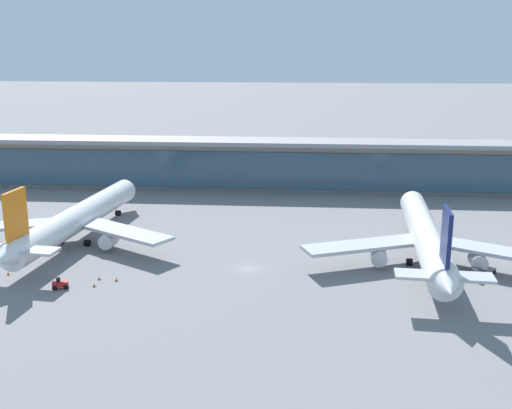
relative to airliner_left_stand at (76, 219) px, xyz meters
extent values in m
plane|color=slate|center=(39.51, -13.53, -5.43)|extent=(1200.00, 1200.00, 0.00)
cylinder|color=white|center=(0.14, 1.32, 0.02)|extent=(11.43, 54.85, 5.75)
cone|color=white|center=(3.24, 30.73, 0.02)|extent=(6.15, 5.74, 5.64)
cone|color=white|center=(-2.93, -27.81, 0.60)|extent=(5.81, 6.83, 5.18)
cube|color=black|center=(2.89, 27.45, 1.03)|extent=(4.54, 2.82, 0.69)
cube|color=#B7BABF|center=(-12.71, -2.36, -0.99)|extent=(25.47, 14.44, 0.69)
cube|color=#B7BABF|center=(11.94, -4.96, -0.99)|extent=(24.39, 18.53, 0.69)
cylinder|color=silver|center=(-9.82, -3.25, -2.97)|extent=(3.59, 4.47, 3.17)
cylinder|color=silver|center=(8.92, -5.23, -2.97)|extent=(3.59, 4.47, 3.17)
cube|color=orange|center=(-2.41, -22.85, 7.36)|extent=(1.42, 6.98, 8.93)
cube|color=#B7BABF|center=(-2.51, -23.83, 0.88)|extent=(16.24, 6.00, 0.50)
cylinder|color=black|center=(-3.33, -1.31, -4.74)|extent=(1.33, 1.51, 1.39)
cylinder|color=black|center=(2.98, -1.97, -4.74)|extent=(1.33, 1.51, 1.39)
cylinder|color=black|center=(2.42, 23.02, -4.74)|extent=(1.33, 1.51, 1.39)
cylinder|color=white|center=(74.97, -6.19, 0.02)|extent=(9.03, 54.79, 5.75)
cone|color=white|center=(76.75, 23.33, 0.02)|extent=(5.94, 5.51, 5.64)
cone|color=white|center=(73.20, -35.42, 0.60)|extent=(5.55, 6.63, 5.18)
cube|color=black|center=(76.55, 20.04, 1.03)|extent=(4.45, 2.64, 0.69)
cube|color=#B7BABF|center=(62.29, -10.44, -0.99)|extent=(25.33, 15.37, 0.69)
cube|color=#B7BABF|center=(87.04, -11.94, -0.99)|extent=(24.71, 17.72, 0.69)
cylinder|color=silver|center=(65.22, -11.20, -2.97)|extent=(3.42, 4.35, 3.17)
cylinder|color=silver|center=(84.03, -12.34, -2.97)|extent=(3.42, 4.35, 3.17)
cube|color=#141E51|center=(73.50, -30.44, 7.36)|extent=(1.11, 6.97, 8.93)
cube|color=#B7BABF|center=(73.44, -31.43, 0.88)|extent=(16.10, 5.31, 0.50)
cylinder|color=black|center=(71.62, -8.97, -4.74)|extent=(1.27, 1.46, 1.39)
cylinder|color=black|center=(77.95, -9.35, -4.74)|extent=(1.27, 1.46, 1.39)
cylinder|color=black|center=(76.28, 15.59, -4.74)|extent=(1.27, 1.46, 1.39)
cube|color=gray|center=(85.25, -13.55, -4.68)|extent=(4.71, 4.62, 0.60)
cube|color=black|center=(83.50, -15.23, -3.60)|extent=(3.48, 3.38, 1.72)
cylinder|color=black|center=(84.61, -15.31, -4.98)|extent=(0.84, 0.82, 0.90)
cylinder|color=black|center=(83.46, -14.11, -4.98)|extent=(0.84, 0.82, 0.90)
cylinder|color=black|center=(87.04, -12.98, -4.98)|extent=(0.84, 0.82, 0.90)
cylinder|color=black|center=(85.89, -11.79, -4.98)|extent=(0.84, 0.82, 0.90)
cube|color=#B21E1E|center=(6.53, -26.60, -4.53)|extent=(3.13, 2.31, 0.90)
cube|color=black|center=(6.25, -26.70, -3.73)|extent=(0.89, 0.89, 0.70)
cylinder|color=black|center=(7.24, -25.62, -4.98)|extent=(0.94, 0.55, 0.90)
cylinder|color=black|center=(7.69, -26.97, -4.98)|extent=(0.94, 0.55, 0.90)
cylinder|color=black|center=(5.38, -26.24, -4.98)|extent=(0.94, 0.55, 0.90)
cylinder|color=black|center=(5.83, -27.59, -4.98)|extent=(0.94, 0.55, 0.90)
cube|color=#9E998E|center=(39.51, 57.49, 1.57)|extent=(196.46, 8.00, 14.00)
cube|color=#3D5B70|center=(39.51, 53.19, 0.87)|extent=(192.53, 0.50, 11.20)
cube|color=gray|center=(39.51, 55.49, 9.17)|extent=(200.39, 12.80, 1.20)
cone|color=orange|center=(15.55, -22.16, -5.08)|extent=(0.44, 0.44, 0.70)
cube|color=black|center=(15.55, -22.16, -5.41)|extent=(0.62, 0.62, 0.04)
cone|color=orange|center=(-6.13, -20.69, -5.08)|extent=(0.44, 0.44, 0.70)
cube|color=black|center=(-6.13, -20.69, -5.41)|extent=(0.62, 0.62, 0.04)
cone|color=orange|center=(12.35, -25.27, -5.08)|extent=(0.44, 0.44, 0.70)
cube|color=black|center=(12.35, -25.27, -5.41)|extent=(0.62, 0.62, 0.04)
cone|color=orange|center=(12.14, -21.78, -5.08)|extent=(0.44, 0.44, 0.70)
cube|color=black|center=(12.14, -21.78, -5.41)|extent=(0.62, 0.62, 0.04)
camera|label=1|loc=(50.47, -130.03, 37.81)|focal=44.11mm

